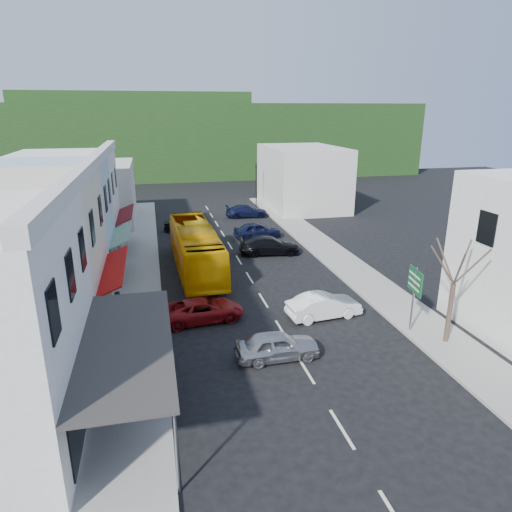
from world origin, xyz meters
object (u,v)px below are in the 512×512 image
(car_white, at_px, (324,306))
(street_tree, at_px, (454,284))
(direction_sign, at_px, (413,301))
(bus, at_px, (196,249))
(traffic_signal, at_px, (256,185))
(car_red, at_px, (203,308))
(car_silver, at_px, (277,345))
(pedestrian_left, at_px, (119,305))

(car_white, relative_size, street_tree, 0.70)
(direction_sign, xyz_separation_m, street_tree, (1.13, -1.42, 1.37))
(bus, distance_m, street_tree, 17.58)
(street_tree, relative_size, traffic_signal, 1.23)
(car_red, bearing_deg, car_silver, -154.94)
(car_red, bearing_deg, bus, -9.07)
(car_silver, xyz_separation_m, pedestrian_left, (-7.31, 5.58, 0.30))
(direction_sign, distance_m, traffic_signal, 33.13)
(street_tree, xyz_separation_m, traffic_signal, (-1.73, 34.54, -0.58))
(car_red, relative_size, traffic_signal, 0.89)
(pedestrian_left, xyz_separation_m, street_tree, (15.82, -6.05, 2.16))
(pedestrian_left, height_order, traffic_signal, traffic_signal)
(pedestrian_left, bearing_deg, car_red, -102.42)
(bus, xyz_separation_m, pedestrian_left, (-4.89, -7.62, -0.55))
(car_silver, height_order, car_red, same)
(traffic_signal, bearing_deg, car_red, 77.92)
(direction_sign, relative_size, street_tree, 0.57)
(car_white, height_order, direction_sign, direction_sign)
(car_silver, height_order, traffic_signal, traffic_signal)
(bus, bearing_deg, street_tree, -52.96)
(street_tree, height_order, traffic_signal, street_tree)
(car_red, relative_size, direction_sign, 1.28)
(car_white, bearing_deg, bus, 26.26)
(street_tree, bearing_deg, car_white, 139.15)
(direction_sign, height_order, street_tree, street_tree)
(bus, xyz_separation_m, car_silver, (2.42, -13.20, -0.85))
(car_white, xyz_separation_m, direction_sign, (3.70, -2.75, 1.09))
(car_white, height_order, street_tree, street_tree)
(bus, height_order, traffic_signal, traffic_signal)
(pedestrian_left, height_order, direction_sign, direction_sign)
(pedestrian_left, bearing_deg, bus, -35.14)
(car_silver, xyz_separation_m, direction_sign, (7.38, 0.94, 1.09))
(car_white, distance_m, car_red, 6.66)
(bus, distance_m, pedestrian_left, 9.07)
(car_white, relative_size, direction_sign, 1.23)
(car_silver, relative_size, traffic_signal, 0.85)
(car_red, bearing_deg, street_tree, -120.80)
(bus, height_order, direction_sign, direction_sign)
(bus, relative_size, car_red, 2.52)
(traffic_signal, bearing_deg, bus, 72.39)
(bus, xyz_separation_m, direction_sign, (9.80, -12.26, 0.24))
(car_silver, bearing_deg, direction_sign, -83.59)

